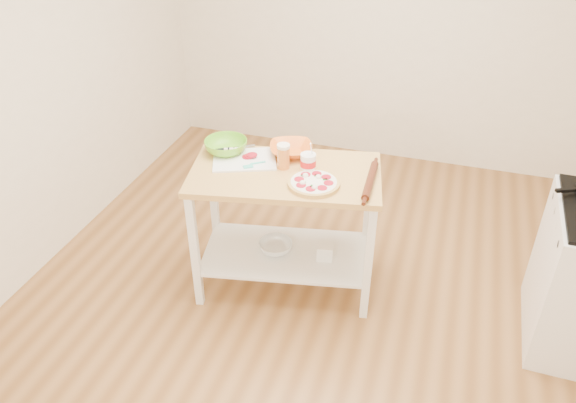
% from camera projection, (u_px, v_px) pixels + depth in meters
% --- Properties ---
extents(room_shell, '(4.04, 4.54, 2.74)m').
position_uv_depth(room_shell, '(320.00, 121.00, 3.07)').
color(room_shell, olive).
rests_on(room_shell, ground).
extents(prep_island, '(1.29, 0.86, 0.90)m').
position_uv_depth(prep_island, '(285.00, 205.00, 3.63)').
color(prep_island, tan).
rests_on(prep_island, ground).
extents(pizza, '(0.32, 0.32, 0.05)m').
position_uv_depth(pizza, '(314.00, 183.00, 3.35)').
color(pizza, '#D8AF5C').
rests_on(pizza, prep_island).
extents(cutting_board, '(0.48, 0.43, 0.04)m').
position_uv_depth(cutting_board, '(244.00, 159.00, 3.62)').
color(cutting_board, white).
rests_on(cutting_board, prep_island).
extents(spatula, '(0.12, 0.13, 0.01)m').
position_uv_depth(spatula, '(253.00, 165.00, 3.54)').
color(spatula, '#42D0B9').
rests_on(spatula, cutting_board).
extents(knife, '(0.23, 0.17, 0.01)m').
position_uv_depth(knife, '(230.00, 149.00, 3.72)').
color(knife, silver).
rests_on(knife, cutting_board).
extents(orange_bowl, '(0.36, 0.36, 0.07)m').
position_uv_depth(orange_bowl, '(291.00, 150.00, 3.67)').
color(orange_bowl, orange).
rests_on(orange_bowl, prep_island).
extents(green_bowl, '(0.35, 0.35, 0.09)m').
position_uv_depth(green_bowl, '(226.00, 146.00, 3.69)').
color(green_bowl, '#68BD25').
rests_on(green_bowl, prep_island).
extents(beer_pint, '(0.08, 0.08, 0.16)m').
position_uv_depth(beer_pint, '(283.00, 156.00, 3.49)').
color(beer_pint, orange).
rests_on(beer_pint, prep_island).
extents(yogurt_tub, '(0.10, 0.10, 0.21)m').
position_uv_depth(yogurt_tub, '(308.00, 163.00, 3.47)').
color(yogurt_tub, white).
rests_on(yogurt_tub, prep_island).
extents(rolling_pin, '(0.06, 0.41, 0.05)m').
position_uv_depth(rolling_pin, '(370.00, 181.00, 3.36)').
color(rolling_pin, '#502212').
rests_on(rolling_pin, prep_island).
extents(shelf_glass_bowl, '(0.24, 0.24, 0.07)m').
position_uv_depth(shelf_glass_bowl, '(276.00, 247.00, 3.84)').
color(shelf_glass_bowl, silver).
rests_on(shelf_glass_bowl, prep_island).
extents(shelf_bin, '(0.12, 0.12, 0.11)m').
position_uv_depth(shelf_bin, '(325.00, 251.00, 3.77)').
color(shelf_bin, white).
rests_on(shelf_bin, prep_island).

